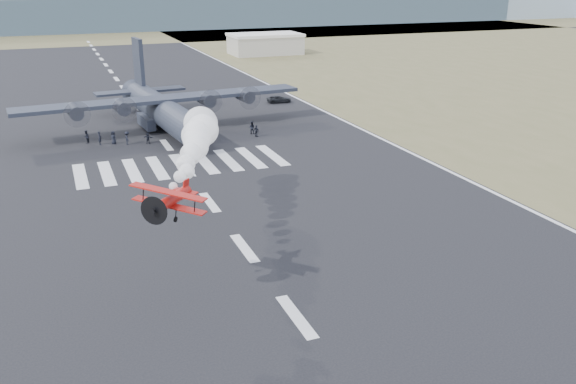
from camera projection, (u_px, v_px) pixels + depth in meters
scrub_far at (83, 35)px, 233.35m from camera, size 500.00×80.00×0.00m
runway_markings at (166, 145)px, 84.32m from camera, size 60.00×260.00×0.01m
ridge_seg_d at (77, 13)px, 257.44m from camera, size 150.00×50.00×13.00m
ridge_seg_e at (225, 8)px, 279.31m from camera, size 150.00×50.00×15.00m
ridge_seg_f at (352, 3)px, 301.17m from camera, size 150.00×50.00×17.00m
ridge_seg_g at (461, 5)px, 324.06m from camera, size 150.00×50.00×13.00m
hangar_right at (265, 44)px, 177.91m from camera, size 20.50×12.50×5.90m
aerobatic_biplane at (171, 200)px, 41.77m from camera, size 5.49×5.18×2.38m
smoke_trail at (199, 134)px, 58.54m from camera, size 8.51×20.20×3.48m
transport_aircraft at (161, 107)px, 92.81m from camera, size 43.05×35.37×12.42m
support_vehicle at (279, 99)px, 111.81m from camera, size 4.59×2.35×1.24m
crew_a at (100, 138)px, 84.27m from camera, size 0.66×0.76×1.88m
crew_b at (86, 137)px, 85.01m from camera, size 0.83×1.02×1.81m
crew_c at (127, 138)px, 84.38m from camera, size 0.64×1.23×1.84m
crew_d at (257, 131)px, 88.39m from camera, size 0.93×1.12×1.70m
crew_e at (113, 138)px, 84.58m from camera, size 1.03×1.02×1.84m
crew_f at (148, 138)px, 84.89m from camera, size 1.48×1.27×1.60m
crew_g at (171, 127)px, 90.89m from camera, size 0.81×0.81×1.72m
crew_h at (252, 128)px, 89.96m from camera, size 1.08×0.94×1.89m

